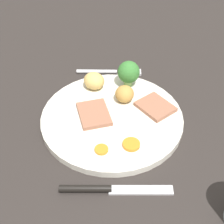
# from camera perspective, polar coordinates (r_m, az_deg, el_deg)

# --- Properties ---
(dining_table) EXTENTS (1.20, 0.84, 0.04)m
(dining_table) POSITION_cam_1_polar(r_m,az_deg,el_deg) (0.69, 0.37, -1.66)
(dining_table) COLOR #2B2623
(dining_table) RESTS_ON ground
(dinner_plate) EXTENTS (0.28, 0.28, 0.01)m
(dinner_plate) POSITION_cam_1_polar(r_m,az_deg,el_deg) (0.66, 0.00, -1.10)
(dinner_plate) COLOR silver
(dinner_plate) RESTS_ON dining_table
(meat_slice_main) EXTENTS (0.09, 0.07, 0.01)m
(meat_slice_main) POSITION_cam_1_polar(r_m,az_deg,el_deg) (0.65, -3.12, -0.32)
(meat_slice_main) COLOR #9E664C
(meat_slice_main) RESTS_ON dinner_plate
(meat_slice_under) EXTENTS (0.09, 0.09, 0.01)m
(meat_slice_under) POSITION_cam_1_polar(r_m,az_deg,el_deg) (0.68, 7.44, 1.00)
(meat_slice_under) COLOR #9E664C
(meat_slice_under) RESTS_ON dinner_plate
(roast_potato_left) EXTENTS (0.06, 0.06, 0.04)m
(roast_potato_left) POSITION_cam_1_polar(r_m,az_deg,el_deg) (0.71, -3.10, 5.38)
(roast_potato_left) COLOR #D8B260
(roast_potato_left) RESTS_ON dinner_plate
(roast_potato_right) EXTENTS (0.05, 0.05, 0.03)m
(roast_potato_right) POSITION_cam_1_polar(r_m,az_deg,el_deg) (0.68, 2.17, 3.14)
(roast_potato_right) COLOR #BC8C42
(roast_potato_right) RESTS_ON dinner_plate
(carrot_coin_front) EXTENTS (0.03, 0.03, 0.01)m
(carrot_coin_front) POSITION_cam_1_polar(r_m,az_deg,el_deg) (0.60, 3.33, -5.58)
(carrot_coin_front) COLOR orange
(carrot_coin_front) RESTS_ON dinner_plate
(carrot_coin_back) EXTENTS (0.02, 0.02, 0.00)m
(carrot_coin_back) POSITION_cam_1_polar(r_m,az_deg,el_deg) (0.59, -1.83, -6.46)
(carrot_coin_back) COLOR orange
(carrot_coin_back) RESTS_ON dinner_plate
(broccoli_floret) EXTENTS (0.05, 0.05, 0.06)m
(broccoli_floret) POSITION_cam_1_polar(r_m,az_deg,el_deg) (0.71, 2.88, 6.80)
(broccoli_floret) COLOR #8CB766
(broccoli_floret) RESTS_ON dinner_plate
(fork) EXTENTS (0.03, 0.15, 0.01)m
(fork) POSITION_cam_1_polar(r_m,az_deg,el_deg) (0.79, -0.16, 6.92)
(fork) COLOR silver
(fork) RESTS_ON dining_table
(knife) EXTENTS (0.03, 0.19, 0.01)m
(knife) POSITION_cam_1_polar(r_m,az_deg,el_deg) (0.55, -1.06, -13.13)
(knife) COLOR black
(knife) RESTS_ON dining_table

